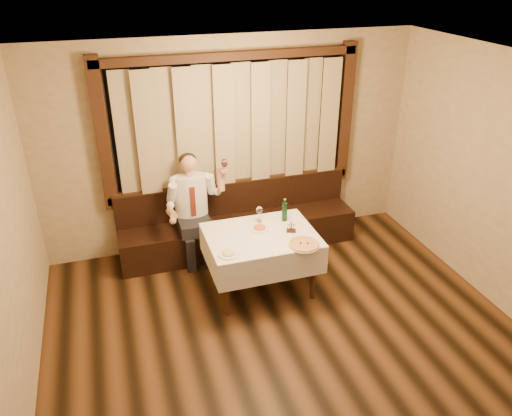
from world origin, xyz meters
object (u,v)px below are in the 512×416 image
object	(u,v)px
pizza	(304,244)
green_bottle	(285,211)
seated_man	(193,201)
banquette	(238,227)
dining_table	(261,242)
pasta_red	(260,226)
pasta_cream	(228,252)
cruet_caddy	(291,229)

from	to	relation	value
pizza	green_bottle	distance (m)	0.62
green_bottle	seated_man	world-z (taller)	seated_man
banquette	dining_table	size ratio (longest dim) A/B	2.52
pizza	pasta_red	distance (m)	0.62
banquette	green_bottle	size ratio (longest dim) A/B	10.97
pizza	pasta_cream	bearing A→B (deg)	175.30
pasta_red	seated_man	distance (m)	1.03
dining_table	pasta_red	size ratio (longest dim) A/B	5.46
pizza	cruet_caddy	world-z (taller)	cruet_caddy
banquette	pasta_cream	xyz separation A→B (m)	(-0.47, -1.33, 0.48)
banquette	cruet_caddy	distance (m)	1.23
pasta_red	green_bottle	size ratio (longest dim) A/B	0.80
seated_man	cruet_caddy	bearing A→B (deg)	-45.56
banquette	pasta_red	distance (m)	1.01
pizza	pasta_red	xyz separation A→B (m)	(-0.35, 0.51, 0.02)
pasta_cream	seated_man	xyz separation A→B (m)	(-0.14, 1.24, 0.05)
green_bottle	seated_man	bearing A→B (deg)	144.73
pizza	seated_man	size ratio (longest dim) A/B	0.25
dining_table	pizza	bearing A→B (deg)	-45.39
pasta_cream	cruet_caddy	xyz separation A→B (m)	(0.82, 0.26, 0.01)
banquette	seated_man	bearing A→B (deg)	-171.69
cruet_caddy	seated_man	xyz separation A→B (m)	(-0.97, 0.99, 0.04)
pizza	banquette	bearing A→B (deg)	104.96
pasta_red	seated_man	bearing A→B (deg)	128.41
pizza	green_bottle	bearing A→B (deg)	90.25
dining_table	seated_man	xyz separation A→B (m)	(-0.62, 0.93, 0.18)
banquette	pasta_cream	bearing A→B (deg)	-109.49
banquette	pasta_red	size ratio (longest dim) A/B	13.77
dining_table	pasta_cream	size ratio (longest dim) A/B	5.48
pasta_cream	seated_man	world-z (taller)	seated_man
pasta_red	seated_man	size ratio (longest dim) A/B	0.16
cruet_caddy	pasta_cream	bearing A→B (deg)	-141.40
pasta_red	dining_table	bearing A→B (deg)	-99.32
green_bottle	pizza	bearing A→B (deg)	-89.75
banquette	pasta_cream	size ratio (longest dim) A/B	13.82
pizza	green_bottle	size ratio (longest dim) A/B	1.22
pasta_cream	seated_man	size ratio (longest dim) A/B	0.16
dining_table	seated_man	distance (m)	1.13
banquette	green_bottle	distance (m)	1.04
dining_table	seated_man	size ratio (longest dim) A/B	0.88
cruet_caddy	seated_man	world-z (taller)	seated_man
pasta_red	pizza	bearing A→B (deg)	-55.18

